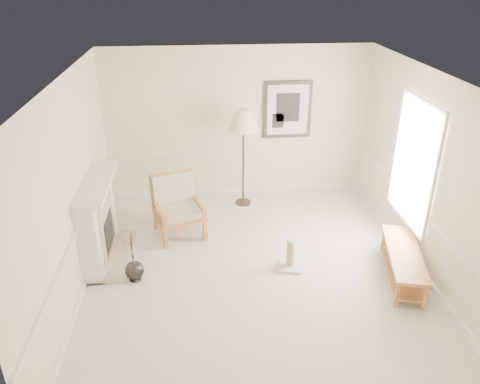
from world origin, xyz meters
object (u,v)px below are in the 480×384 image
floor_vase (135,271)px  floor_lamp (243,123)px  bench (403,260)px  scratching_post (290,259)px  armchair (177,203)px

floor_vase → floor_lamp: bearing=51.3°
bench → floor_vase: bearing=175.4°
bench → scratching_post: scratching_post is taller
armchair → floor_lamp: 1.89m
armchair → scratching_post: 2.16m
bench → scratching_post: bearing=166.2°
floor_vase → floor_lamp: floor_lamp is taller
armchair → bench: bearing=-43.6°
bench → armchair: bearing=153.7°
floor_lamp → scratching_post: floor_lamp is taller
bench → scratching_post: size_ratio=3.15×
floor_vase → armchair: armchair is taller
scratching_post → bench: bearing=-13.8°
floor_lamp → bench: 3.59m
armchair → scratching_post: (1.72, -1.25, -0.39)m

